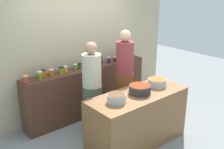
% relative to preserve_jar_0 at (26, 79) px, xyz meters
% --- Properties ---
extents(ground, '(12.00, 12.00, 0.00)m').
position_rel_preserve_jar_0_xyz_m(ground, '(1.27, -1.04, -1.06)').
color(ground, gray).
extents(storefront_wall, '(4.80, 0.12, 3.00)m').
position_rel_preserve_jar_0_xyz_m(storefront_wall, '(1.27, 0.41, 0.44)').
color(storefront_wall, '#BBAE8B').
rests_on(storefront_wall, ground).
extents(display_shelf, '(2.70, 0.36, 0.99)m').
position_rel_preserve_jar_0_xyz_m(display_shelf, '(1.27, 0.06, -0.57)').
color(display_shelf, '#4C2D1F').
rests_on(display_shelf, ground).
extents(prep_table, '(1.70, 0.70, 0.90)m').
position_rel_preserve_jar_0_xyz_m(prep_table, '(1.27, -1.34, -0.61)').
color(prep_table, brown).
rests_on(prep_table, ground).
extents(preserve_jar_0, '(0.08, 0.08, 0.14)m').
position_rel_preserve_jar_0_xyz_m(preserve_jar_0, '(0.00, 0.00, 0.00)').
color(preserve_jar_0, '#A63627').
rests_on(preserve_jar_0, display_shelf).
extents(preserve_jar_1, '(0.08, 0.08, 0.14)m').
position_rel_preserve_jar_0_xyz_m(preserve_jar_1, '(0.27, 0.03, 0.00)').
color(preserve_jar_1, olive).
rests_on(preserve_jar_1, display_shelf).
extents(preserve_jar_2, '(0.09, 0.09, 0.12)m').
position_rel_preserve_jar_0_xyz_m(preserve_jar_2, '(0.37, 0.13, -0.01)').
color(preserve_jar_2, orange).
rests_on(preserve_jar_2, display_shelf).
extents(preserve_jar_3, '(0.08, 0.08, 0.10)m').
position_rel_preserve_jar_0_xyz_m(preserve_jar_3, '(0.52, 0.11, -0.02)').
color(preserve_jar_3, '#E35F0E').
rests_on(preserve_jar_3, display_shelf).
extents(preserve_jar_4, '(0.09, 0.09, 0.13)m').
position_rel_preserve_jar_0_xyz_m(preserve_jar_4, '(0.68, 0.04, -0.00)').
color(preserve_jar_4, olive).
rests_on(preserve_jar_4, display_shelf).
extents(preserve_jar_5, '(0.08, 0.08, 0.11)m').
position_rel_preserve_jar_0_xyz_m(preserve_jar_5, '(0.80, 0.11, -0.02)').
color(preserve_jar_5, gold).
rests_on(preserve_jar_5, display_shelf).
extents(preserve_jar_6, '(0.07, 0.07, 0.11)m').
position_rel_preserve_jar_0_xyz_m(preserve_jar_6, '(1.01, 0.09, -0.01)').
color(preserve_jar_6, olive).
rests_on(preserve_jar_6, display_shelf).
extents(preserve_jar_7, '(0.08, 0.08, 0.10)m').
position_rel_preserve_jar_0_xyz_m(preserve_jar_7, '(1.12, 0.11, -0.02)').
color(preserve_jar_7, '#355629').
rests_on(preserve_jar_7, display_shelf).
extents(preserve_jar_8, '(0.08, 0.08, 0.12)m').
position_rel_preserve_jar_0_xyz_m(preserve_jar_8, '(1.27, 0.03, -0.01)').
color(preserve_jar_8, '#AF321F').
rests_on(preserve_jar_8, display_shelf).
extents(preserve_jar_9, '(0.07, 0.07, 0.12)m').
position_rel_preserve_jar_0_xyz_m(preserve_jar_9, '(1.50, 0.12, -0.01)').
color(preserve_jar_9, '#CA6713').
rests_on(preserve_jar_9, display_shelf).
extents(preserve_jar_10, '(0.09, 0.09, 0.13)m').
position_rel_preserve_jar_0_xyz_m(preserve_jar_10, '(1.62, 0.11, -0.00)').
color(preserve_jar_10, '#472354').
rests_on(preserve_jar_10, display_shelf).
extents(preserve_jar_11, '(0.07, 0.07, 0.13)m').
position_rel_preserve_jar_0_xyz_m(preserve_jar_11, '(1.77, 0.01, -0.00)').
color(preserve_jar_11, '#421743').
rests_on(preserve_jar_11, display_shelf).
extents(preserve_jar_12, '(0.07, 0.07, 0.10)m').
position_rel_preserve_jar_0_xyz_m(preserve_jar_12, '(1.95, 0.02, -0.02)').
color(preserve_jar_12, '#3E1E48').
rests_on(preserve_jar_12, display_shelf).
extents(preserve_jar_13, '(0.07, 0.07, 0.14)m').
position_rel_preserve_jar_0_xyz_m(preserve_jar_13, '(2.13, 0.09, 0.00)').
color(preserve_jar_13, gold).
rests_on(preserve_jar_13, display_shelf).
extents(preserve_jar_14, '(0.08, 0.08, 0.15)m').
position_rel_preserve_jar_0_xyz_m(preserve_jar_14, '(2.33, 0.06, 0.00)').
color(preserve_jar_14, '#A63319').
rests_on(preserve_jar_14, display_shelf).
extents(preserve_jar_15, '(0.07, 0.07, 0.10)m').
position_rel_preserve_jar_0_xyz_m(preserve_jar_15, '(2.43, 0.10, -0.02)').
color(preserve_jar_15, '#451647').
rests_on(preserve_jar_15, display_shelf).
extents(cooking_pot_left, '(0.28, 0.28, 0.13)m').
position_rel_preserve_jar_0_xyz_m(cooking_pot_left, '(0.81, -1.35, -0.10)').
color(cooking_pot_left, '#B7B7BC').
rests_on(cooking_pot_left, prep_table).
extents(cooking_pot_center, '(0.35, 0.35, 0.14)m').
position_rel_preserve_jar_0_xyz_m(cooking_pot_center, '(1.30, -1.34, -0.10)').
color(cooking_pot_center, '#2D2D2D').
rests_on(cooking_pot_center, prep_table).
extents(cooking_pot_right, '(0.31, 0.31, 0.13)m').
position_rel_preserve_jar_0_xyz_m(cooking_pot_right, '(1.76, -1.31, -0.10)').
color(cooking_pot_right, '#B7B7BC').
rests_on(cooking_pot_right, prep_table).
extents(cook_with_tongs, '(0.34, 0.34, 1.67)m').
position_rel_preserve_jar_0_xyz_m(cook_with_tongs, '(0.89, -0.62, -0.30)').
color(cook_with_tongs, '#465544').
rests_on(cook_with_tongs, ground).
extents(cook_in_cap, '(0.34, 0.34, 1.78)m').
position_rel_preserve_jar_0_xyz_m(cook_in_cap, '(1.65, -0.61, -0.25)').
color(cook_in_cap, brown).
rests_on(cook_in_cap, ground).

